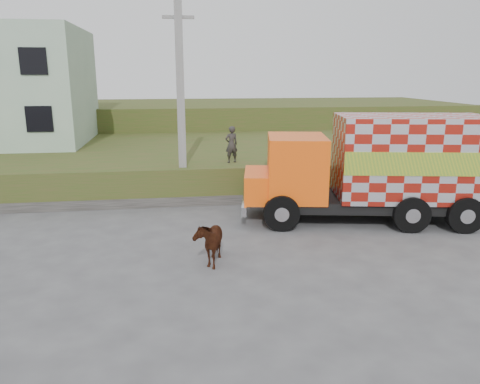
{
  "coord_description": "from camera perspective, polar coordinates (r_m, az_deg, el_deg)",
  "views": [
    {
      "loc": [
        -1.31,
        -14.05,
        5.16
      ],
      "look_at": [
        0.82,
        0.99,
        1.3
      ],
      "focal_mm": 35.0,
      "sensor_mm": 36.0,
      "label": 1
    }
  ],
  "objects": [
    {
      "name": "ground",
      "position": [
        15.03,
        -2.6,
        -5.84
      ],
      "size": [
        120.0,
        120.0,
        0.0
      ],
      "primitive_type": "plane",
      "color": "#474749",
      "rests_on": "ground"
    },
    {
      "name": "cargo_truck",
      "position": [
        17.2,
        16.38,
        2.87
      ],
      "size": [
        8.76,
        4.17,
        3.76
      ],
      "rotation": [
        0.0,
        0.0,
        -0.18
      ],
      "color": "black",
      "rests_on": "ground"
    },
    {
      "name": "pedestrian",
      "position": [
        19.7,
        -1.05,
        5.82
      ],
      "size": [
        0.65,
        0.52,
        1.54
      ],
      "primitive_type": "imported",
      "rotation": [
        0.0,
        0.0,
        3.45
      ],
      "color": "#312F2B",
      "rests_on": "embankment"
    },
    {
      "name": "cow",
      "position": [
        13.11,
        -3.8,
        -5.93
      ],
      "size": [
        0.99,
        1.63,
        1.29
      ],
      "primitive_type": "imported",
      "rotation": [
        0.0,
        0.0,
        -0.21
      ],
      "color": "black",
      "rests_on": "ground"
    },
    {
      "name": "embankment",
      "position": [
        24.49,
        -4.88,
        3.83
      ],
      "size": [
        40.0,
        12.0,
        1.5
      ],
      "primitive_type": "cube",
      "color": "#35501A",
      "rests_on": "ground"
    },
    {
      "name": "embankment_far",
      "position": [
        36.26,
        -6.02,
        8.39
      ],
      "size": [
        40.0,
        12.0,
        3.0
      ],
      "primitive_type": "cube",
      "color": "#35501A",
      "rests_on": "ground"
    },
    {
      "name": "utility_pole",
      "position": [
        18.69,
        -7.24,
        10.82
      ],
      "size": [
        1.2,
        0.3,
        8.0
      ],
      "color": "gray",
      "rests_on": "ground"
    },
    {
      "name": "retaining_strip",
      "position": [
        18.93,
        -9.88,
        -1.15
      ],
      "size": [
        16.0,
        0.5,
        0.4
      ],
      "primitive_type": "cube",
      "color": "#595651",
      "rests_on": "ground"
    }
  ]
}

